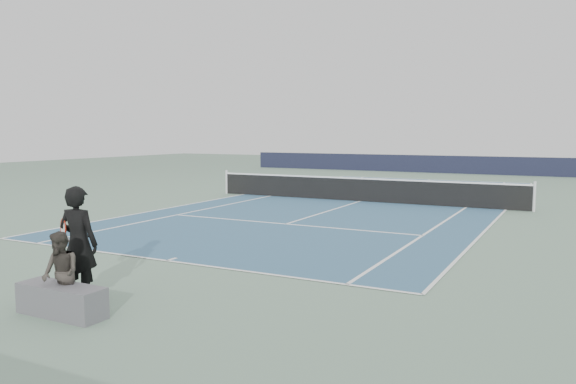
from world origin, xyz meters
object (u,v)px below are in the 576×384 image
at_px(tennis_net, 360,189).
at_px(tennis_player, 78,244).
at_px(tennis_ball, 64,310).
at_px(spectator_bench, 61,286).

bearing_deg(tennis_net, tennis_player, -87.78).
bearing_deg(tennis_player, tennis_ball, -65.00).
relative_size(tennis_player, spectator_bench, 1.23).
xyz_separation_m(tennis_net, tennis_ball, (0.84, -15.32, -0.47)).
distance_m(tennis_player, spectator_bench, 0.92).
height_order(tennis_net, tennis_ball, tennis_net).
height_order(tennis_net, tennis_player, tennis_player).
bearing_deg(tennis_net, spectator_bench, -86.52).
bearing_deg(tennis_ball, tennis_player, 115.00).
xyz_separation_m(tennis_ball, spectator_bench, (0.10, -0.12, 0.42)).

